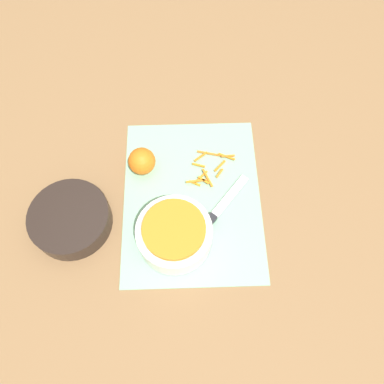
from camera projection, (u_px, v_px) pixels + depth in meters
ground_plane at (192, 198)px, 0.97m from camera, size 4.00×4.00×0.00m
cutting_board at (192, 198)px, 0.97m from camera, size 0.46×0.35×0.01m
bowl_speckled at (174, 234)px, 0.88m from camera, size 0.18×0.18×0.08m
bowl_dark at (71, 219)px, 0.92m from camera, size 0.20×0.20×0.06m
knife at (211, 220)px, 0.93m from camera, size 0.19×0.16×0.02m
orange_left at (142, 161)px, 0.97m from camera, size 0.07×0.07×0.07m
peel_pile at (209, 168)px, 1.00m from camera, size 0.12×0.14×0.01m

